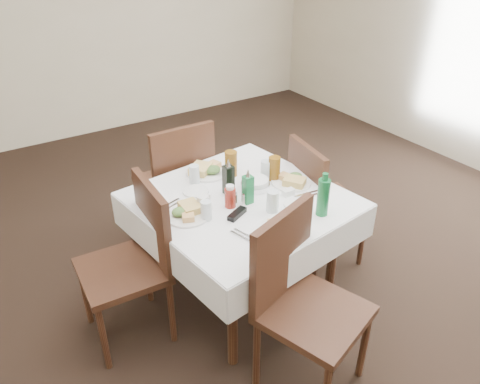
{
  "coord_description": "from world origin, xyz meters",
  "views": [
    {
      "loc": [
        -1.41,
        -1.93,
        2.25
      ],
      "look_at": [
        -0.06,
        0.16,
        0.8
      ],
      "focal_mm": 35.0,
      "sensor_mm": 36.0,
      "label": 1
    }
  ],
  "objects_px": {
    "chair_west": "(137,254)",
    "coffee_mug": "(203,202)",
    "chair_south": "(299,293)",
    "water_n": "(194,174)",
    "oil_cruet_green": "(248,188)",
    "chair_east": "(318,197)",
    "ketchup_bottle": "(230,197)",
    "dining_table": "(241,211)",
    "oil_cruet_dark": "(228,179)",
    "water_e": "(266,170)",
    "green_bottle": "(323,197)",
    "bread_basket": "(255,184)",
    "water_w": "(206,210)",
    "chair_north": "(178,178)",
    "water_s": "(273,201)"
  },
  "relations": [
    {
      "from": "chair_west",
      "to": "coffee_mug",
      "type": "xyz_separation_m",
      "value": [
        0.43,
        -0.04,
        0.23
      ]
    },
    {
      "from": "chair_south",
      "to": "water_n",
      "type": "xyz_separation_m",
      "value": [
        -0.04,
        1.04,
        0.24
      ]
    },
    {
      "from": "chair_west",
      "to": "oil_cruet_green",
      "type": "height_order",
      "value": "chair_west"
    },
    {
      "from": "chair_east",
      "to": "ketchup_bottle",
      "type": "relative_size",
      "value": 6.67
    },
    {
      "from": "dining_table",
      "to": "water_n",
      "type": "bearing_deg",
      "value": 113.66
    },
    {
      "from": "oil_cruet_dark",
      "to": "chair_east",
      "type": "bearing_deg",
      "value": -6.25
    },
    {
      "from": "oil_cruet_green",
      "to": "water_e",
      "type": "bearing_deg",
      "value": 34.42
    },
    {
      "from": "green_bottle",
      "to": "oil_cruet_dark",
      "type": "bearing_deg",
      "value": 123.55
    },
    {
      "from": "chair_east",
      "to": "bread_basket",
      "type": "distance_m",
      "value": 0.57
    },
    {
      "from": "dining_table",
      "to": "oil_cruet_green",
      "type": "distance_m",
      "value": 0.2
    },
    {
      "from": "water_w",
      "to": "ketchup_bottle",
      "type": "bearing_deg",
      "value": 12.21
    },
    {
      "from": "chair_south",
      "to": "chair_east",
      "type": "relative_size",
      "value": 1.07
    },
    {
      "from": "ketchup_bottle",
      "to": "chair_east",
      "type": "bearing_deg",
      "value": 4.54
    },
    {
      "from": "chair_south",
      "to": "bread_basket",
      "type": "distance_m",
      "value": 0.84
    },
    {
      "from": "dining_table",
      "to": "chair_south",
      "type": "relative_size",
      "value": 1.28
    },
    {
      "from": "chair_north",
      "to": "chair_west",
      "type": "relative_size",
      "value": 1.03
    },
    {
      "from": "water_e",
      "to": "oil_cruet_dark",
      "type": "height_order",
      "value": "oil_cruet_dark"
    },
    {
      "from": "chair_north",
      "to": "water_n",
      "type": "xyz_separation_m",
      "value": [
        -0.07,
        -0.42,
        0.24
      ]
    },
    {
      "from": "chair_south",
      "to": "chair_west",
      "type": "relative_size",
      "value": 1.03
    },
    {
      "from": "chair_east",
      "to": "bread_basket",
      "type": "relative_size",
      "value": 5.08
    },
    {
      "from": "chair_north",
      "to": "coffee_mug",
      "type": "relative_size",
      "value": 8.18
    },
    {
      "from": "dining_table",
      "to": "bread_basket",
      "type": "relative_size",
      "value": 6.96
    },
    {
      "from": "chair_east",
      "to": "water_s",
      "type": "xyz_separation_m",
      "value": [
        -0.59,
        -0.24,
        0.28
      ]
    },
    {
      "from": "water_e",
      "to": "green_bottle",
      "type": "xyz_separation_m",
      "value": [
        0.02,
        -0.53,
        0.05
      ]
    },
    {
      "from": "chair_north",
      "to": "water_n",
      "type": "relative_size",
      "value": 8.34
    },
    {
      "from": "water_w",
      "to": "oil_cruet_dark",
      "type": "distance_m",
      "value": 0.32
    },
    {
      "from": "water_s",
      "to": "oil_cruet_dark",
      "type": "relative_size",
      "value": 0.55
    },
    {
      "from": "water_n",
      "to": "bread_basket",
      "type": "distance_m",
      "value": 0.4
    },
    {
      "from": "coffee_mug",
      "to": "chair_west",
      "type": "bearing_deg",
      "value": 174.39
    },
    {
      "from": "chair_south",
      "to": "chair_west",
      "type": "bearing_deg",
      "value": 126.07
    },
    {
      "from": "chair_west",
      "to": "coffee_mug",
      "type": "bearing_deg",
      "value": -5.61
    },
    {
      "from": "chair_south",
      "to": "water_n",
      "type": "height_order",
      "value": "chair_south"
    },
    {
      "from": "dining_table",
      "to": "chair_east",
      "type": "height_order",
      "value": "chair_east"
    },
    {
      "from": "bread_basket",
      "to": "coffee_mug",
      "type": "xyz_separation_m",
      "value": [
        -0.4,
        -0.03,
        0.01
      ]
    },
    {
      "from": "chair_north",
      "to": "chair_west",
      "type": "height_order",
      "value": "chair_north"
    },
    {
      "from": "chair_north",
      "to": "oil_cruet_dark",
      "type": "bearing_deg",
      "value": -86.7
    },
    {
      "from": "chair_north",
      "to": "water_w",
      "type": "xyz_separation_m",
      "value": [
        -0.22,
        -0.84,
        0.24
      ]
    },
    {
      "from": "dining_table",
      "to": "chair_north",
      "type": "bearing_deg",
      "value": 95.46
    },
    {
      "from": "water_w",
      "to": "green_bottle",
      "type": "bearing_deg",
      "value": -28.48
    },
    {
      "from": "water_e",
      "to": "oil_cruet_dark",
      "type": "xyz_separation_m",
      "value": [
        -0.31,
        -0.03,
        0.04
      ]
    },
    {
      "from": "chair_east",
      "to": "oil_cruet_dark",
      "type": "xyz_separation_m",
      "value": [
        -0.7,
        0.08,
        0.32
      ]
    },
    {
      "from": "chair_west",
      "to": "water_n",
      "type": "height_order",
      "value": "chair_west"
    },
    {
      "from": "chair_north",
      "to": "ketchup_bottle",
      "type": "distance_m",
      "value": 0.83
    },
    {
      "from": "coffee_mug",
      "to": "dining_table",
      "type": "bearing_deg",
      "value": -7.13
    },
    {
      "from": "oil_cruet_dark",
      "to": "green_bottle",
      "type": "distance_m",
      "value": 0.6
    },
    {
      "from": "dining_table",
      "to": "water_e",
      "type": "relative_size",
      "value": 9.99
    },
    {
      "from": "ketchup_bottle",
      "to": "green_bottle",
      "type": "relative_size",
      "value": 0.54
    },
    {
      "from": "chair_south",
      "to": "bread_basket",
      "type": "relative_size",
      "value": 5.44
    },
    {
      "from": "dining_table",
      "to": "chair_west",
      "type": "xyz_separation_m",
      "value": [
        -0.68,
        0.07,
        -0.1
      ]
    },
    {
      "from": "chair_east",
      "to": "chair_west",
      "type": "height_order",
      "value": "chair_west"
    }
  ]
}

